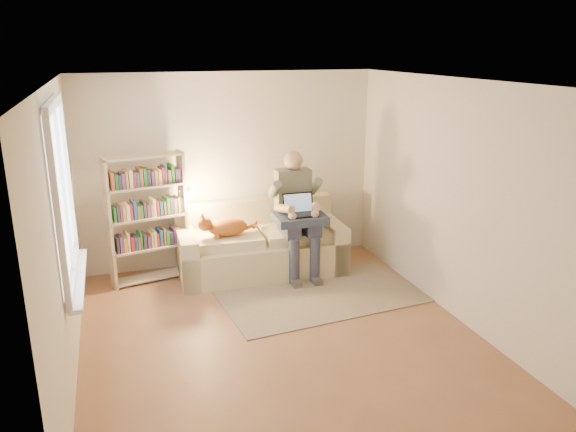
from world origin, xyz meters
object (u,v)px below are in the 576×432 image
object	(u,v)px
cat	(222,227)
laptop	(304,209)
person	(296,207)
bookshelf	(147,212)
sofa	(260,247)

from	to	relation	value
cat	laptop	distance (m)	1.07
person	laptop	xyz separation A→B (m)	(0.06, -0.16, 0.01)
person	cat	size ratio (longest dim) A/B	2.08
cat	bookshelf	world-z (taller)	bookshelf
bookshelf	person	bearing A→B (deg)	-21.38
sofa	bookshelf	distance (m)	1.54
sofa	person	bearing A→B (deg)	-19.77
sofa	cat	bearing A→B (deg)	-165.26
cat	bookshelf	distance (m)	0.95
laptop	person	bearing A→B (deg)	111.36
cat	laptop	bearing A→B (deg)	-9.77
sofa	person	size ratio (longest dim) A/B	1.36
laptop	bookshelf	world-z (taller)	bookshelf
laptop	bookshelf	size ratio (longest dim) A/B	0.25
person	laptop	size ratio (longest dim) A/B	3.94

